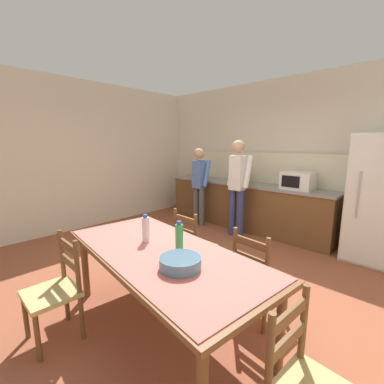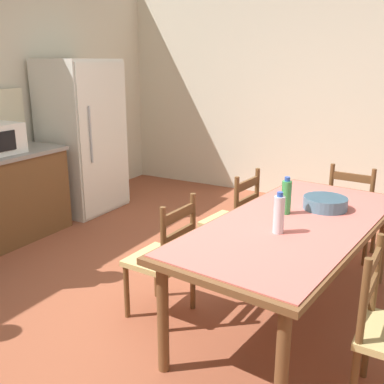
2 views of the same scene
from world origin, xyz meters
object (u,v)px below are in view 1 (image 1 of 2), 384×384
bottle_near_centre (146,229)px  person_at_counter (237,183)px  microwave (298,181)px  chair_side_far_left (193,246)px  paper_bag (239,174)px  person_at_sink (199,183)px  chair_side_near_left (56,291)px  dining_table (161,258)px  chair_side_far_right (258,276)px  bottle_off_centre (179,237)px  serving_bowl (180,262)px

bottle_near_centre → person_at_counter: person_at_counter is taller
microwave → chair_side_far_left: size_ratio=0.55×
paper_bag → person_at_sink: bearing=-142.9°
bottle_near_centre → chair_side_near_left: 0.92m
dining_table → chair_side_far_right: chair_side_far_right is taller
microwave → person_at_sink: 1.90m
paper_bag → bottle_off_centre: bearing=-65.9°
bottle_off_centre → dining_table: bearing=-138.2°
chair_side_far_left → serving_bowl: bearing=131.9°
microwave → chair_side_far_left: (-0.37, -2.22, -0.63)m
dining_table → bottle_off_centre: (0.12, 0.11, 0.20)m
chair_side_near_left → person_at_sink: person_at_sink is taller
chair_side_far_right → chair_side_far_left: size_ratio=1.00×
bottle_near_centre → chair_side_far_right: size_ratio=0.30×
bottle_near_centre → chair_side_near_left: bottle_near_centre is taller
chair_side_near_left → person_at_sink: (-1.27, 3.25, 0.46)m
bottle_near_centre → person_at_counter: 2.57m
microwave → person_at_sink: (-1.83, -0.50, -0.17)m
chair_side_near_left → chair_side_far_left: bearing=84.5°
person_at_sink → person_at_counter: size_ratio=0.91×
paper_bag → person_at_sink: 0.84m
paper_bag → bottle_off_centre: 3.21m
microwave → bottle_near_centre: size_ratio=1.85×
dining_table → serving_bowl: 0.40m
chair_side_far_left → chair_side_near_left: bearing=86.4°
microwave → person_at_sink: person_at_sink is taller
bottle_off_centre → chair_side_far_right: size_ratio=0.30×
bottle_off_centre → person_at_sink: person_at_sink is taller
dining_table → bottle_off_centre: bearing=41.8°
chair_side_near_left → person_at_sink: bearing=112.6°
bottle_near_centre → chair_side_far_left: (-0.12, 0.79, -0.44)m
serving_bowl → chair_side_far_left: size_ratio=0.35×
serving_bowl → chair_side_far_left: (-0.75, 0.94, -0.37)m
microwave → dining_table: size_ratio=0.22×
person_at_counter → chair_side_far_right: bearing=-141.1°
chair_side_far_right → person_at_sink: bearing=-31.1°
dining_table → bottle_near_centre: bottle_near_centre is taller
dining_table → person_at_sink: (-1.84, 2.54, 0.21)m
bottle_off_centre → serving_bowl: (0.24, -0.22, -0.07)m
chair_side_near_left → bottle_near_centre: bearing=69.0°
bottle_near_centre → chair_side_far_left: bearing=98.7°
paper_bag → serving_bowl: 3.52m
paper_bag → bottle_off_centre: paper_bag is taller
chair_side_far_left → person_at_counter: person_at_counter is taller
bottle_off_centre → microwave: bearing=92.6°
paper_bag → serving_bowl: (1.55, -3.14, -0.29)m
bottle_near_centre → person_at_counter: size_ratio=0.15×
microwave → person_at_counter: bearing=-149.4°
chair_side_far_right → person_at_sink: 3.05m
chair_side_far_right → chair_side_far_left: same height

